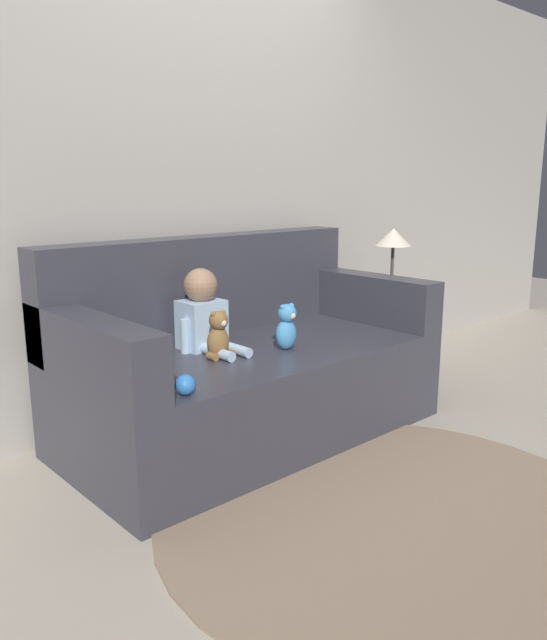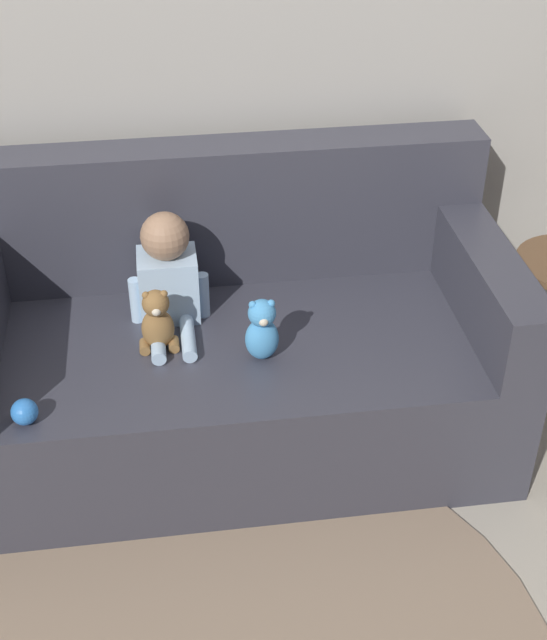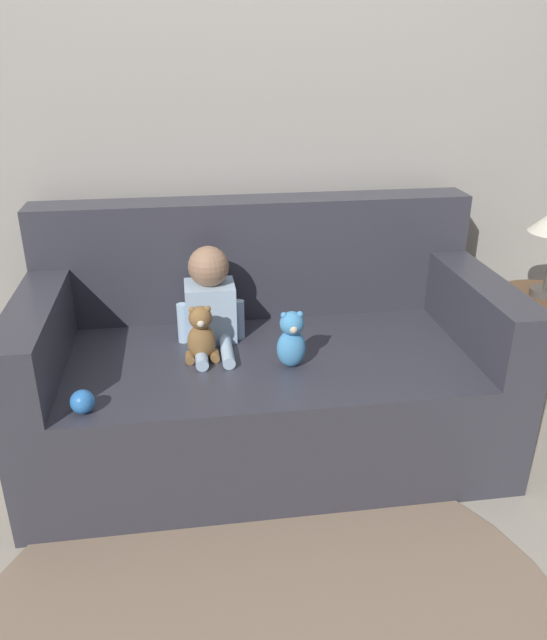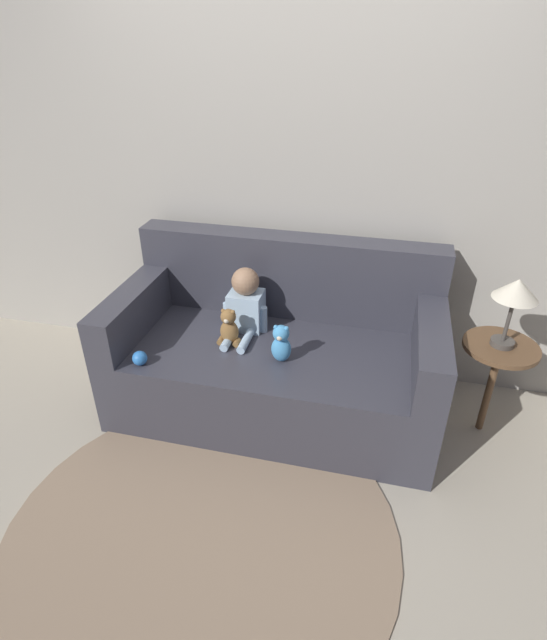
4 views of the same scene
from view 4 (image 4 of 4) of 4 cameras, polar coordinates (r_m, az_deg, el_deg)
name	(u,v)px [view 4 (image 4 of 4)]	position (r m, az deg, el deg)	size (l,w,h in m)	color
ground_plane	(275,405)	(3.10, 0.15, -9.70)	(12.00, 12.00, 0.00)	#B7AD99
wall_back	(297,169)	(2.98, 2.75, 16.89)	(8.00, 0.05, 2.60)	#ADA89E
couch	(277,355)	(2.94, 0.43, -3.98)	(1.82, 0.92, 0.96)	#383842
person_baby	(245,304)	(2.89, -3.24, 1.87)	(0.27, 0.37, 0.38)	silver
teddy_bear_brown	(229,327)	(2.79, -5.11, -0.84)	(0.13, 0.10, 0.22)	olive
plush_toy_side	(281,344)	(2.63, 0.87, -2.71)	(0.11, 0.10, 0.22)	#4C9EDB
toy_ball	(140,358)	(2.73, -15.04, -4.23)	(0.08, 0.08, 0.08)	#337FDB
floor_rug	(202,532)	(2.50, -8.19, -22.84)	(1.80, 1.80, 0.01)	gray
side_table	(508,323)	(2.79, 25.20, -0.28)	(0.39, 0.39, 0.95)	brown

